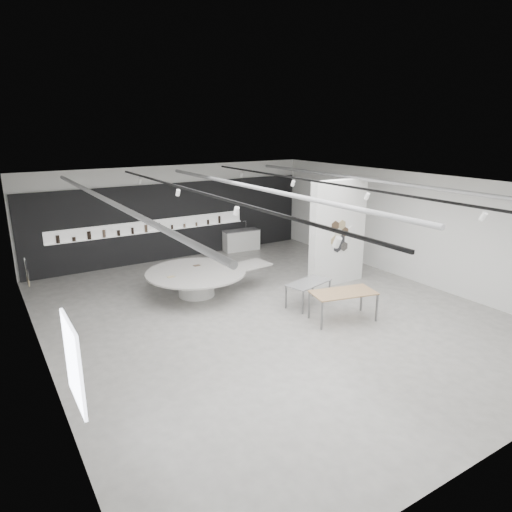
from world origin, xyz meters
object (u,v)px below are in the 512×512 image
kitchen_counter (241,240)px  sample_table_stone (308,284)px  partition_column (338,233)px  display_island (198,279)px  sample_table_wood (343,294)px

kitchen_counter → sample_table_stone: bearing=-97.1°
partition_column → kitchen_counter: size_ratio=2.17×
partition_column → kitchen_counter: partition_column is taller
partition_column → kitchen_counter: bearing=96.2°
display_island → kitchen_counter: size_ratio=2.62×
sample_table_stone → kitchen_counter: size_ratio=0.95×
sample_table_wood → kitchen_counter: bearing=80.3°
display_island → sample_table_stone: (2.49, -2.57, 0.14)m
sample_table_wood → kitchen_counter: kitchen_counter is taller
sample_table_stone → sample_table_wood: bearing=-84.7°
display_island → sample_table_wood: 4.76m
display_island → sample_table_stone: size_ratio=2.76×
sample_table_stone → kitchen_counter: (1.50, 6.63, -0.22)m
partition_column → display_island: (-4.59, 1.46, -1.27)m
display_island → sample_table_stone: 3.58m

